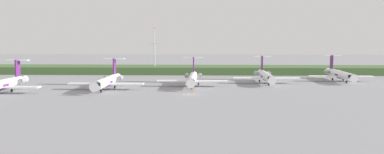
{
  "coord_description": "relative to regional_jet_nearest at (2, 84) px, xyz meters",
  "views": [
    {
      "loc": [
        4.91,
        -118.15,
        15.9
      ],
      "look_at": [
        0.0,
        20.4,
        3.0
      ],
      "focal_mm": 40.11,
      "sensor_mm": 36.0,
      "label": 1
    }
  ],
  "objects": [
    {
      "name": "grass_berm",
      "position": [
        53.81,
        68.16,
        -0.94
      ],
      "size": [
        320.0,
        20.0,
        3.19
      ],
      "primitive_type": "cube",
      "color": "#426033",
      "rests_on": "ground"
    },
    {
      "name": "regional_jet_third",
      "position": [
        53.96,
        18.98,
        0.0
      ],
      "size": [
        22.81,
        31.0,
        9.0
      ],
      "color": "white",
      "rests_on": "ground"
    },
    {
      "name": "regional_jet_fourth",
      "position": [
        79.06,
        29.18,
        0.0
      ],
      "size": [
        22.81,
        31.0,
        9.0
      ],
      "color": "white",
      "rests_on": "ground"
    },
    {
      "name": "ground_plane",
      "position": [
        53.81,
        28.19,
        -2.54
      ],
      "size": [
        500.0,
        500.0,
        0.0
      ],
      "primitive_type": "plane",
      "color": "gray"
    },
    {
      "name": "regional_jet_fifth",
      "position": [
        106.9,
        37.04,
        0.0
      ],
      "size": [
        22.81,
        31.0,
        9.0
      ],
      "color": "white",
      "rests_on": "ground"
    },
    {
      "name": "regional_jet_second",
      "position": [
        28.11,
        9.67,
        0.0
      ],
      "size": [
        22.81,
        31.0,
        9.0
      ],
      "color": "white",
      "rests_on": "ground"
    },
    {
      "name": "safety_cone_mid_marker",
      "position": [
        54.91,
        -0.17,
        -2.26
      ],
      "size": [
        0.44,
        0.44,
        0.55
      ],
      "primitive_type": "cone",
      "color": "orange",
      "rests_on": "ground"
    },
    {
      "name": "regional_jet_nearest",
      "position": [
        0.0,
        0.0,
        0.0
      ],
      "size": [
        22.81,
        31.0,
        9.0
      ],
      "color": "white",
      "rests_on": "ground"
    },
    {
      "name": "antenna_mast",
      "position": [
        35.48,
        68.46,
        5.79
      ],
      "size": [
        4.4,
        0.5,
        19.93
      ],
      "color": "#B2B2B7",
      "rests_on": "ground"
    },
    {
      "name": "safety_cone_front_marker",
      "position": [
        51.77,
        0.02,
        -2.26
      ],
      "size": [
        0.44,
        0.44,
        0.55
      ],
      "primitive_type": "cone",
      "color": "orange",
      "rests_on": "ground"
    }
  ]
}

